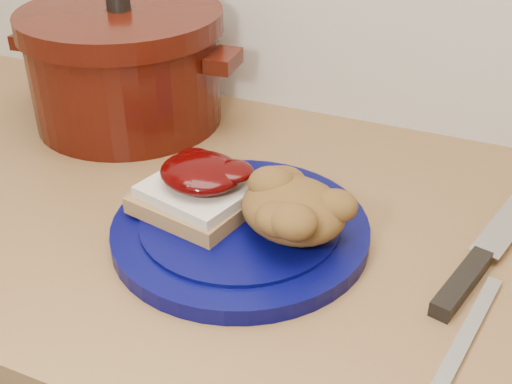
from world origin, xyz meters
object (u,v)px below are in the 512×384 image
at_px(butter_knife, 467,333).
at_px(dutch_oven, 125,66).
at_px(plate, 240,230).
at_px(chef_knife, 477,263).
at_px(pepper_grinder, 143,69).

relative_size(butter_knife, dutch_oven, 0.52).
xyz_separation_m(plate, dutch_oven, (-0.28, 0.21, 0.08)).
bearing_deg(butter_knife, plate, 86.96).
bearing_deg(butter_knife, chef_knife, 12.61).
height_order(chef_knife, dutch_oven, dutch_oven).
height_order(plate, chef_knife, plate).
xyz_separation_m(plate, chef_knife, (0.25, 0.05, -0.00)).
distance_m(plate, pepper_grinder, 0.39).
distance_m(butter_knife, pepper_grinder, 0.63).
bearing_deg(chef_knife, pepper_grinder, 81.95).
xyz_separation_m(dutch_oven, pepper_grinder, (-0.01, 0.05, -0.02)).
distance_m(plate, dutch_oven, 0.36).
relative_size(plate, chef_knife, 0.97).
bearing_deg(dutch_oven, chef_knife, -17.12).
distance_m(plate, chef_knife, 0.25).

